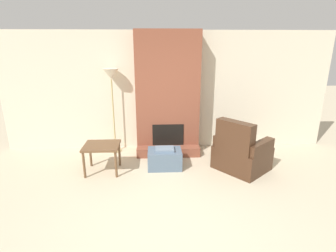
% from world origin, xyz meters
% --- Properties ---
extents(ground_plane, '(24.00, 24.00, 0.00)m').
position_xyz_m(ground_plane, '(0.00, 0.00, 0.00)').
color(ground_plane, beige).
extents(wall_back, '(7.26, 0.06, 2.60)m').
position_xyz_m(wall_back, '(0.00, 2.87, 1.30)').
color(wall_back, beige).
rests_on(wall_back, ground_plane).
extents(fireplace, '(1.35, 0.67, 2.60)m').
position_xyz_m(fireplace, '(0.00, 2.62, 1.24)').
color(fireplace, brown).
rests_on(fireplace, ground_plane).
extents(ottoman, '(0.65, 0.48, 0.40)m').
position_xyz_m(ottoman, '(-0.10, 1.76, 0.18)').
color(ottoman, slate).
rests_on(ottoman, ground_plane).
extents(armchair, '(1.17, 1.18, 1.01)m').
position_xyz_m(armchair, '(1.33, 1.58, 0.32)').
color(armchair, '#422819').
rests_on(armchair, ground_plane).
extents(side_table, '(0.64, 0.57, 0.54)m').
position_xyz_m(side_table, '(-1.27, 1.63, 0.46)').
color(side_table, brown).
rests_on(side_table, ground_plane).
extents(floor_lamp_left, '(0.34, 0.34, 1.83)m').
position_xyz_m(floor_lamp_left, '(-1.18, 2.63, 1.60)').
color(floor_lamp_left, tan).
rests_on(floor_lamp_left, ground_plane).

